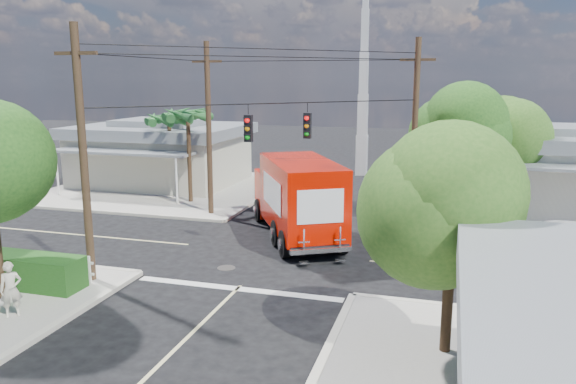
% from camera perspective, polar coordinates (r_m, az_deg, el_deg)
% --- Properties ---
extents(ground, '(120.00, 120.00, 0.00)m').
position_cam_1_polar(ground, '(23.70, -1.36, -6.16)').
color(ground, black).
rests_on(ground, ground).
extents(sidewalk_ne, '(14.12, 14.12, 0.14)m').
position_cam_1_polar(sidewalk_ne, '(33.41, 22.77, -1.69)').
color(sidewalk_ne, '#A7A297').
rests_on(sidewalk_ne, ground).
extents(sidewalk_nw, '(14.12, 14.12, 0.14)m').
position_cam_1_polar(sidewalk_nw, '(37.61, -12.22, 0.37)').
color(sidewalk_nw, '#A7A297').
rests_on(sidewalk_nw, ground).
extents(road_markings, '(32.00, 32.00, 0.01)m').
position_cam_1_polar(road_markings, '(22.37, -2.51, -7.24)').
color(road_markings, beige).
rests_on(road_markings, ground).
extents(building_ne, '(11.80, 10.20, 4.50)m').
position_cam_1_polar(building_ne, '(34.30, 25.56, 2.24)').
color(building_ne, silver).
rests_on(building_ne, sidewalk_ne).
extents(building_nw, '(10.80, 10.20, 4.30)m').
position_cam_1_polar(building_nw, '(39.17, -12.71, 3.97)').
color(building_nw, beige).
rests_on(building_nw, sidewalk_nw).
extents(radio_tower, '(0.80, 0.80, 17.00)m').
position_cam_1_polar(radio_tower, '(42.02, 7.64, 9.34)').
color(radio_tower, silver).
rests_on(radio_tower, ground).
extents(tree_ne_front, '(4.21, 4.14, 6.66)m').
position_cam_1_polar(tree_ne_front, '(28.37, 17.01, 6.12)').
color(tree_ne_front, '#422D1C').
rests_on(tree_ne_front, sidewalk_ne).
extents(tree_ne_back, '(3.77, 3.66, 5.82)m').
position_cam_1_polar(tree_ne_back, '(30.76, 21.77, 5.11)').
color(tree_ne_back, '#422D1C').
rests_on(tree_ne_back, sidewalk_ne).
extents(tree_se, '(3.67, 3.54, 5.62)m').
position_cam_1_polar(tree_se, '(14.62, 16.48, -1.47)').
color(tree_se, '#422D1C').
rests_on(tree_se, sidewalk_se).
extents(palm_nw_front, '(3.01, 3.08, 5.59)m').
position_cam_1_polar(palm_nw_front, '(32.44, -10.14, 7.56)').
color(palm_nw_front, '#422D1C').
rests_on(palm_nw_front, sidewalk_nw).
extents(palm_nw_back, '(3.01, 3.08, 5.19)m').
position_cam_1_polar(palm_nw_back, '(34.71, -12.01, 7.13)').
color(palm_nw_back, '#422D1C').
rests_on(palm_nw_back, sidewalk_nw).
extents(utility_poles, '(12.00, 10.68, 9.00)m').
position_cam_1_polar(utility_poles, '(24.73, -3.80, 5.65)').
color(utility_poles, '#473321').
rests_on(utility_poles, ground).
extents(picket_fence, '(5.94, 0.06, 1.00)m').
position_cam_1_polar(picket_fence, '(22.59, -25.35, -6.40)').
color(picket_fence, silver).
rests_on(picket_fence, sidewalk_sw).
extents(hedge_sw, '(6.20, 1.20, 1.10)m').
position_cam_1_polar(hedge_sw, '(22.17, -27.11, -6.87)').
color(hedge_sw, '#1A4814').
rests_on(hedge_sw, sidewalk_sw).
extents(vending_boxes, '(1.90, 0.50, 1.10)m').
position_cam_1_polar(vending_boxes, '(28.47, 15.11, -2.08)').
color(vending_boxes, red).
rests_on(vending_boxes, sidewalk_ne).
extents(delivery_truck, '(6.25, 8.57, 3.66)m').
position_cam_1_polar(delivery_truck, '(25.50, 0.93, -0.56)').
color(delivery_truck, black).
rests_on(delivery_truck, ground).
extents(pedestrian, '(0.74, 0.71, 1.70)m').
position_cam_1_polar(pedestrian, '(18.98, -26.34, -8.84)').
color(pedestrian, beige).
rests_on(pedestrian, sidewalk_sw).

